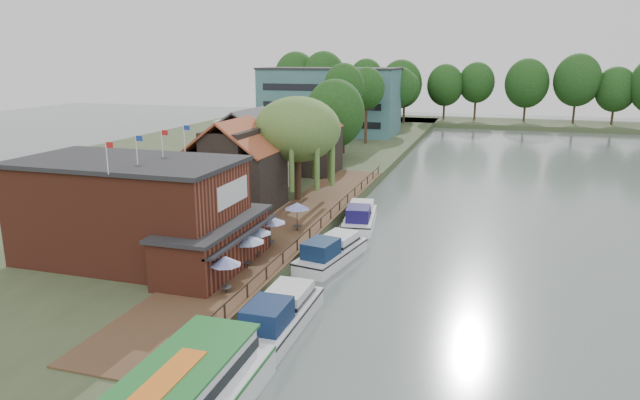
% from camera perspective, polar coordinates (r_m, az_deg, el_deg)
% --- Properties ---
extents(ground, '(260.00, 260.00, 0.00)m').
position_cam_1_polar(ground, '(38.11, 3.33, -9.25)').
color(ground, '#53615C').
rests_on(ground, ground).
extents(land_bank, '(50.00, 140.00, 1.00)m').
position_cam_1_polar(land_bank, '(80.24, -11.61, 3.31)').
color(land_bank, '#384728').
rests_on(land_bank, ground).
extents(quay_deck, '(6.00, 50.00, 0.10)m').
position_cam_1_polar(quay_deck, '(48.97, -2.93, -2.59)').
color(quay_deck, '#47301E').
rests_on(quay_deck, land_bank).
extents(quay_rail, '(0.20, 49.00, 1.00)m').
position_cam_1_polar(quay_rail, '(48.47, 0.27, -2.19)').
color(quay_rail, black).
rests_on(quay_rail, land_bank).
extents(pub, '(20.00, 11.00, 7.30)m').
position_cam_1_polar(pub, '(41.15, -16.21, -1.17)').
color(pub, maroon).
rests_on(pub, land_bank).
extents(hotel_block, '(25.40, 12.40, 12.30)m').
position_cam_1_polar(hotel_block, '(108.62, 1.00, 9.88)').
color(hotel_block, '#38666B').
rests_on(hotel_block, land_bank).
extents(cottage_a, '(8.60, 7.60, 8.50)m').
position_cam_1_polar(cottage_a, '(54.24, -8.50, 3.48)').
color(cottage_a, black).
rests_on(cottage_a, land_bank).
extents(cottage_b, '(9.60, 8.60, 8.50)m').
position_cam_1_polar(cottage_b, '(64.43, -7.09, 5.19)').
color(cottage_b, beige).
rests_on(cottage_b, land_bank).
extents(cottage_c, '(7.60, 7.60, 8.50)m').
position_cam_1_polar(cottage_c, '(71.29, -1.16, 6.15)').
color(cottage_c, black).
rests_on(cottage_c, land_bank).
extents(willow, '(8.60, 8.60, 10.43)m').
position_cam_1_polar(willow, '(56.93, -2.25, 5.10)').
color(willow, '#476B2D').
rests_on(willow, land_bank).
extents(umbrella_0, '(1.95, 1.95, 2.38)m').
position_cam_1_polar(umbrella_0, '(35.28, -9.39, -7.37)').
color(umbrella_0, navy).
rests_on(umbrella_0, quay_deck).
extents(umbrella_1, '(2.44, 2.44, 2.38)m').
position_cam_1_polar(umbrella_1, '(39.20, -7.30, -5.09)').
color(umbrella_1, navy).
rests_on(umbrella_1, quay_deck).
extents(umbrella_2, '(2.21, 2.21, 2.38)m').
position_cam_1_polar(umbrella_2, '(40.99, -6.37, -4.20)').
color(umbrella_2, navy).
rests_on(umbrella_2, quay_deck).
extents(umbrella_3, '(2.44, 2.44, 2.38)m').
position_cam_1_polar(umbrella_3, '(43.48, -5.01, -3.09)').
color(umbrella_3, navy).
rests_on(umbrella_3, quay_deck).
extents(umbrella_4, '(2.10, 2.10, 2.38)m').
position_cam_1_polar(umbrella_4, '(47.22, -2.31, -1.65)').
color(umbrella_4, '#1C289B').
rests_on(umbrella_4, quay_deck).
extents(cruiser_0, '(3.11, 9.60, 2.31)m').
position_cam_1_polar(cruiser_0, '(33.00, -4.05, -10.91)').
color(cruiser_0, silver).
rests_on(cruiser_0, ground).
extents(cruiser_1, '(4.57, 9.55, 2.19)m').
position_cam_1_polar(cruiser_1, '(43.08, 1.14, -4.86)').
color(cruiser_1, silver).
rests_on(cruiser_1, ground).
extents(cruiser_2, '(4.24, 9.55, 2.21)m').
position_cam_1_polar(cruiser_2, '(52.53, 4.02, -1.39)').
color(cruiser_2, white).
rests_on(cruiser_2, ground).
extents(bank_tree_0, '(8.18, 8.18, 11.29)m').
position_cam_1_polar(bank_tree_0, '(79.75, 1.51, 8.00)').
color(bank_tree_0, '#143811').
rests_on(bank_tree_0, land_bank).
extents(bank_tree_1, '(6.01, 6.01, 13.34)m').
position_cam_1_polar(bank_tree_1, '(85.79, 2.38, 9.11)').
color(bank_tree_1, '#143811').
rests_on(bank_tree_1, land_bank).
extents(bank_tree_2, '(6.01, 6.01, 12.62)m').
position_cam_1_polar(bank_tree_2, '(96.12, 4.64, 9.39)').
color(bank_tree_2, '#143811').
rests_on(bank_tree_2, land_bank).
extents(bank_tree_3, '(6.52, 6.52, 12.35)m').
position_cam_1_polar(bank_tree_3, '(113.37, 7.91, 9.94)').
color(bank_tree_3, '#143811').
rests_on(bank_tree_3, land_bank).
extents(bank_tree_4, '(6.91, 6.91, 11.35)m').
position_cam_1_polar(bank_tree_4, '(123.81, 7.56, 10.06)').
color(bank_tree_4, '#143811').
rests_on(bank_tree_4, land_bank).
extents(bank_tree_5, '(6.73, 6.73, 11.36)m').
position_cam_1_polar(bank_tree_5, '(128.09, 8.44, 10.16)').
color(bank_tree_5, '#143811').
rests_on(bank_tree_5, land_bank).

